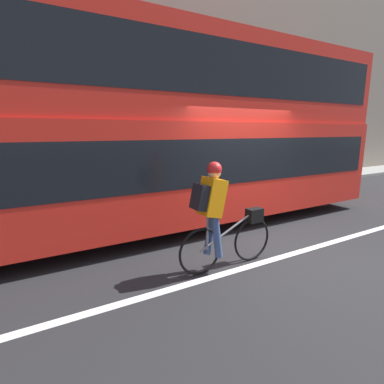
{
  "coord_description": "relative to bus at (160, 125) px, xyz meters",
  "views": [
    {
      "loc": [
        -3.85,
        -3.47,
        2.08
      ],
      "look_at": [
        -1.21,
        1.07,
        1.0
      ],
      "focal_mm": 28.0,
      "sensor_mm": 36.0,
      "label": 1
    }
  ],
  "objects": [
    {
      "name": "ground_plane",
      "position": [
        1.22,
        -2.38,
        -2.19
      ],
      "size": [
        80.0,
        80.0,
        0.0
      ],
      "primitive_type": "plane",
      "color": "#232326"
    },
    {
      "name": "road_center_line",
      "position": [
        1.22,
        -2.56,
        -2.18
      ],
      "size": [
        50.0,
        0.14,
        0.01
      ],
      "primitive_type": "cube",
      "color": "silver",
      "rests_on": "ground_plane"
    },
    {
      "name": "sidewalk_curb",
      "position": [
        1.22,
        2.69,
        -2.13
      ],
      "size": [
        60.0,
        1.65,
        0.11
      ],
      "color": "gray",
      "rests_on": "ground_plane"
    },
    {
      "name": "building_facade",
      "position": [
        1.22,
        3.67,
        2.58
      ],
      "size": [
        60.0,
        0.3,
        9.55
      ],
      "color": "gray",
      "rests_on": "ground_plane"
    },
    {
      "name": "bus",
      "position": [
        0.0,
        0.0,
        0.0
      ],
      "size": [
        10.56,
        2.6,
        3.97
      ],
      "color": "black",
      "rests_on": "ground_plane"
    },
    {
      "name": "cyclist_on_bike",
      "position": [
        -0.15,
        -2.38,
        -1.3
      ],
      "size": [
        1.7,
        0.32,
        1.66
      ],
      "color": "black",
      "rests_on": "ground_plane"
    },
    {
      "name": "street_sign_post",
      "position": [
        -2.83,
        2.6,
        -0.83
      ],
      "size": [
        0.36,
        0.09,
        2.21
      ],
      "color": "#59595B",
      "rests_on": "sidewalk_curb"
    }
  ]
}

